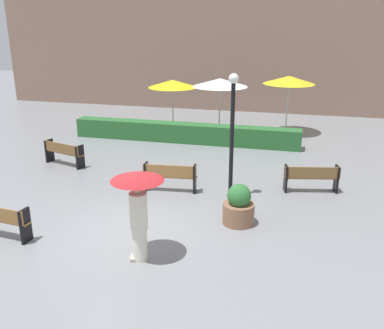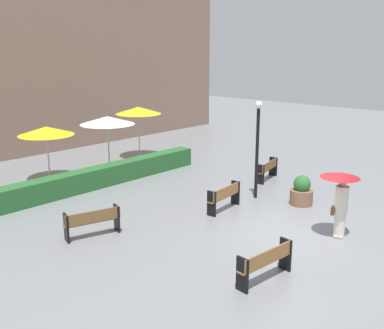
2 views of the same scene
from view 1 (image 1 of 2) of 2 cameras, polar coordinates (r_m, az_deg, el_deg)
name	(u,v)px [view 1 (image 1 of 2)]	position (r m, az deg, el deg)	size (l,w,h in m)	color
ground_plane	(127,233)	(10.88, -8.58, -9.03)	(60.00, 60.00, 0.00)	gray
bench_mid_center	(170,175)	(13.07, -2.94, -1.44)	(1.65, 0.49, 0.87)	olive
bench_far_left	(63,152)	(16.11, -16.69, 1.62)	(1.69, 0.82, 0.84)	brown
bench_far_right	(311,177)	(13.51, 15.56, -1.56)	(1.68, 0.69, 0.83)	brown
pedestrian_with_umbrella	(138,201)	(9.19, -7.16, -4.85)	(1.14, 1.14, 1.99)	silver
planter_pot	(239,207)	(11.13, 6.21, -5.58)	(0.82, 0.82, 1.08)	brown
lamp_post	(232,123)	(12.17, 5.37, 5.47)	(0.28, 0.28, 3.64)	black
patio_umbrella_yellow	(173,84)	(20.53, -2.60, 10.66)	(2.29, 2.29, 2.32)	silver
patio_umbrella_white	(220,83)	(19.02, 3.74, 10.79)	(2.40, 2.40, 2.59)	silver
patio_umbrella_yellow_far	(289,80)	(19.98, 12.75, 10.88)	(2.30, 2.30, 2.63)	silver
hedge_strip	(184,133)	(18.44, -1.02, 4.23)	(9.77, 0.70, 0.81)	#28602D
building_facade	(233,30)	(25.14, 5.49, 17.29)	(28.00, 1.20, 8.84)	#846656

